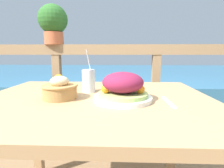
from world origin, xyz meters
The scene contains 9 objects.
patio_table centered at (0.00, 0.00, 0.68)m, with size 1.17×0.94×0.78m.
railing_fence centered at (0.00, 0.73, 0.76)m, with size 2.80×0.08×1.07m.
sea_backdrop centered at (0.00, 3.23, 0.28)m, with size 12.00×4.00×0.57m.
salad_plate centered at (0.14, -0.05, 0.83)m, with size 0.28×0.28×0.14m.
drink_glass centered at (-0.05, 0.12, 0.84)m, with size 0.07×0.08×0.24m.
bread_basket centered at (-0.17, -0.03, 0.82)m, with size 0.18×0.18×0.11m.
potted_plant centered at (-0.47, 0.73, 1.26)m, with size 0.26×0.26×0.35m.
fork centered at (0.34, -0.08, 0.78)m, with size 0.02×0.18×0.00m.
orange_near_basket centered at (-0.32, 0.40, 0.81)m, with size 0.07×0.07×0.07m.
Camera 1 is at (0.12, -0.86, 1.00)m, focal length 28.00 mm.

